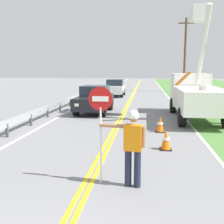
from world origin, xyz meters
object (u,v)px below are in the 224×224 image
flagger_worker (133,143)px  oncoming_sedan_second (115,88)px  traffic_cone_lead (166,140)px  stop_sign_paddle (101,113)px  utility_pole_mid (185,54)px  utility_bucket_truck (195,93)px  oncoming_sedan_nearest (95,100)px  traffic_cone_mid (160,125)px

flagger_worker → oncoming_sedan_second: 21.50m
flagger_worker → traffic_cone_lead: flagger_worker is taller
stop_sign_paddle → utility_pole_mid: size_ratio=0.27×
utility_pole_mid → traffic_cone_lead: bearing=-99.1°
stop_sign_paddle → utility_pole_mid: utility_pole_mid is taller
flagger_worker → utility_bucket_truck: bearing=72.1°
utility_bucket_truck → oncoming_sedan_nearest: utility_bucket_truck is taller
flagger_worker → utility_pole_mid: 27.90m
oncoming_sedan_second → traffic_cone_mid: bearing=-76.4°
flagger_worker → stop_sign_paddle: 1.02m
flagger_worker → oncoming_sedan_nearest: (-2.92, 10.59, -0.21)m
utility_bucket_truck → traffic_cone_mid: size_ratio=9.74×
oncoming_sedan_nearest → oncoming_sedan_second: 10.72m
utility_pole_mid → oncoming_sedan_second: bearing=-142.3°
oncoming_sedan_second → traffic_cone_lead: size_ratio=5.88×
flagger_worker → utility_bucket_truck: 9.96m
oncoming_sedan_nearest → traffic_cone_lead: (3.91, -7.53, -0.50)m
traffic_cone_lead → traffic_cone_mid: 2.62m
stop_sign_paddle → traffic_cone_mid: size_ratio=3.33×
oncoming_sedan_second → stop_sign_paddle: bearing=-84.4°
traffic_cone_mid → traffic_cone_lead: bearing=-88.7°
oncoming_sedan_nearest → utility_pole_mid: bearing=65.0°
traffic_cone_mid → oncoming_sedan_nearest: bearing=128.1°
flagger_worker → stop_sign_paddle: (-0.76, 0.11, 0.66)m
stop_sign_paddle → utility_pole_mid: 27.86m
oncoming_sedan_nearest → traffic_cone_lead: size_ratio=5.94×
flagger_worker → stop_sign_paddle: stop_sign_paddle is taller
oncoming_sedan_nearest → traffic_cone_mid: (3.85, -4.91, -0.50)m
traffic_cone_mid → stop_sign_paddle: bearing=-107.0°
utility_pole_mid → traffic_cone_lead: 24.85m
stop_sign_paddle → oncoming_sedan_second: 21.31m
flagger_worker → utility_pole_mid: (4.86, 27.25, 3.47)m
flagger_worker → traffic_cone_mid: size_ratio=2.61×
stop_sign_paddle → oncoming_sedan_second: size_ratio=0.57×
utility_bucket_truck → utility_pole_mid: (1.80, 17.79, 3.08)m
flagger_worker → traffic_cone_lead: size_ratio=2.61×
stop_sign_paddle → utility_pole_mid: (5.62, 27.14, 2.80)m
oncoming_sedan_second → traffic_cone_mid: size_ratio=5.88×
utility_pole_mid → stop_sign_paddle: bearing=-101.7°
utility_bucket_truck → traffic_cone_lead: utility_bucket_truck is taller
traffic_cone_lead → traffic_cone_mid: bearing=91.3°
utility_bucket_truck → oncoming_sedan_second: (-5.90, 11.84, -0.60)m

